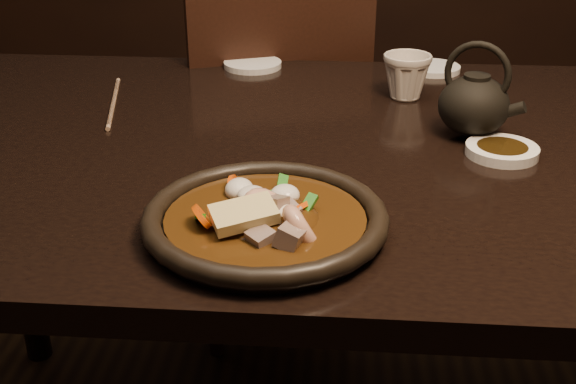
# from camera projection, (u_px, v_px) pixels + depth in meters

# --- Properties ---
(table) EXTENTS (1.60, 0.90, 0.75)m
(table) POSITION_uv_depth(u_px,v_px,m) (328.00, 187.00, 1.14)
(table) COLOR black
(table) RESTS_ON floor
(chair) EXTENTS (0.54, 0.54, 0.89)m
(chair) POSITION_uv_depth(u_px,v_px,m) (270.00, 153.00, 1.74)
(chair) COLOR black
(chair) RESTS_ON floor
(plate) EXTENTS (0.29, 0.29, 0.03)m
(plate) POSITION_uv_depth(u_px,v_px,m) (265.00, 220.00, 0.85)
(plate) COLOR black
(plate) RESTS_ON table
(stirfry) EXTENTS (0.17, 0.18, 0.07)m
(stirfry) POSITION_uv_depth(u_px,v_px,m) (266.00, 216.00, 0.85)
(stirfry) COLOR #361E09
(stirfry) RESTS_ON plate
(soy_dish) EXTENTS (0.11, 0.11, 0.01)m
(soy_dish) POSITION_uv_depth(u_px,v_px,m) (502.00, 151.00, 1.06)
(soy_dish) COLOR white
(soy_dish) RESTS_ON table
(saucer_left) EXTENTS (0.12, 0.12, 0.01)m
(saucer_left) POSITION_uv_depth(u_px,v_px,m) (253.00, 64.00, 1.47)
(saucer_left) COLOR white
(saucer_left) RESTS_ON table
(saucer_right) EXTENTS (0.11, 0.11, 0.01)m
(saucer_right) POSITION_uv_depth(u_px,v_px,m) (432.00, 68.00, 1.44)
(saucer_right) COLOR white
(saucer_right) RESTS_ON table
(tea_cup) EXTENTS (0.10, 0.10, 0.09)m
(tea_cup) POSITION_uv_depth(u_px,v_px,m) (406.00, 75.00, 1.27)
(tea_cup) COLOR beige
(tea_cup) RESTS_ON table
(chopsticks) EXTENTS (0.07, 0.26, 0.01)m
(chopsticks) POSITION_uv_depth(u_px,v_px,m) (114.00, 102.00, 1.26)
(chopsticks) COLOR tan
(chopsticks) RESTS_ON table
(teapot) EXTENTS (0.13, 0.11, 0.15)m
(teapot) POSITION_uv_depth(u_px,v_px,m) (475.00, 102.00, 1.10)
(teapot) COLOR black
(teapot) RESTS_ON table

